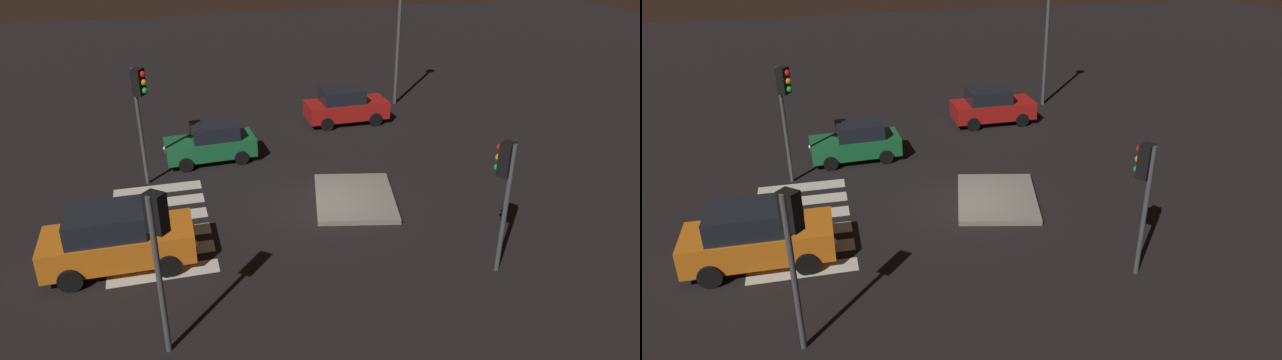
{
  "view_description": "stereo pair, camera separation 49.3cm",
  "coord_description": "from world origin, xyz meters",
  "views": [
    {
      "loc": [
        17.96,
        -5.01,
        9.88
      ],
      "look_at": [
        0.0,
        0.0,
        1.0
      ],
      "focal_mm": 33.19,
      "sensor_mm": 36.0,
      "label": 1
    },
    {
      "loc": [
        18.08,
        -4.54,
        9.88
      ],
      "look_at": [
        0.0,
        0.0,
        1.0
      ],
      "focal_mm": 33.19,
      "sensor_mm": 36.0,
      "label": 2
    }
  ],
  "objects": [
    {
      "name": "traffic_light_east",
      "position": [
        6.13,
        -5.44,
        3.17
      ],
      "size": [
        0.53,
        0.54,
        4.18
      ],
      "rotation": [
        0.0,
        0.0,
        2.42
      ],
      "color": "#47474C",
      "rests_on": "ground"
    },
    {
      "name": "car_green",
      "position": [
        -5.06,
        -3.24,
        0.79
      ],
      "size": [
        1.9,
        3.76,
        1.6
      ],
      "rotation": [
        0.0,
        0.0,
        -1.51
      ],
      "color": "#196B38",
      "rests_on": "ground"
    },
    {
      "name": "car_orange",
      "position": [
        2.12,
        -6.76,
        0.93
      ],
      "size": [
        2.06,
        4.36,
        1.89
      ],
      "rotation": [
        0.0,
        0.0,
        1.57
      ],
      "color": "orange",
      "rests_on": "ground"
    },
    {
      "name": "traffic_island",
      "position": [
        -0.07,
        1.32,
        0.09
      ],
      "size": [
        4.3,
        3.6,
        0.18
      ],
      "color": "gray",
      "rests_on": "ground"
    },
    {
      "name": "traffic_light_south",
      "position": [
        -3.46,
        -5.77,
        3.4
      ],
      "size": [
        0.54,
        0.53,
        4.49
      ],
      "rotation": [
        0.0,
        0.0,
        1.03
      ],
      "color": "#47474C",
      "rests_on": "ground"
    },
    {
      "name": "crosswalk_near",
      "position": [
        -0.0,
        -5.54,
        0.01
      ],
      "size": [
        6.45,
        3.2,
        0.02
      ],
      "color": "silver",
      "rests_on": "ground"
    },
    {
      "name": "traffic_light_north",
      "position": [
        5.2,
        3.81,
        3.03
      ],
      "size": [
        0.53,
        0.54,
        3.99
      ],
      "rotation": [
        0.0,
        0.0,
        -2.51
      ],
      "color": "#47474C",
      "rests_on": "ground"
    },
    {
      "name": "ground_plane",
      "position": [
        0.0,
        0.0,
        0.0
      ],
      "size": [
        80.0,
        80.0,
        0.0
      ],
      "primitive_type": "plane",
      "color": "black"
    },
    {
      "name": "street_lamp",
      "position": [
        -10.14,
        6.98,
        4.86
      ],
      "size": [
        0.56,
        0.56,
        7.04
      ],
      "color": "#47474C",
      "rests_on": "ground"
    },
    {
      "name": "car_red",
      "position": [
        -8.02,
        3.5,
        0.85
      ],
      "size": [
        1.91,
        4.0,
        1.73
      ],
      "rotation": [
        0.0,
        0.0,
        1.58
      ],
      "color": "red",
      "rests_on": "ground"
    }
  ]
}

